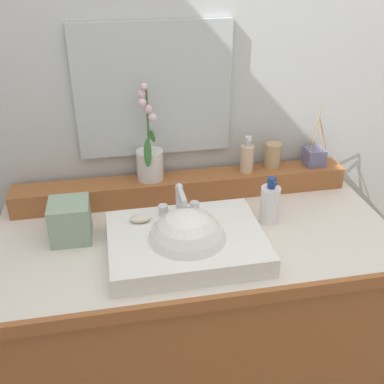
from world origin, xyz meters
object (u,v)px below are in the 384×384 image
(potted_plant, at_px, (150,158))
(tissue_box, at_px, (70,221))
(lotion_bottle, at_px, (270,203))
(reed_diffuser, at_px, (314,156))
(soap_bar, at_px, (140,218))
(soap_dispenser, at_px, (247,158))
(sink_basin, at_px, (187,245))
(tumbler_cup, at_px, (273,156))

(potted_plant, height_order, tissue_box, potted_plant)
(potted_plant, xyz_separation_m, lotion_bottle, (0.39, -0.24, -0.10))
(reed_diffuser, bearing_deg, soap_bar, -160.38)
(soap_bar, relative_size, soap_dispenser, 0.49)
(soap_dispenser, bearing_deg, sink_basin, -129.86)
(soap_bar, xyz_separation_m, tumbler_cup, (0.54, 0.26, 0.06))
(potted_plant, distance_m, reed_diffuser, 0.65)
(tumbler_cup, bearing_deg, soap_dispenser, -171.65)
(potted_plant, bearing_deg, tumbler_cup, 0.63)
(potted_plant, relative_size, soap_dispenser, 2.56)
(tumbler_cup, bearing_deg, lotion_bottle, -110.58)
(lotion_bottle, bearing_deg, tissue_box, 177.81)
(potted_plant, height_order, lotion_bottle, potted_plant)
(sink_basin, distance_m, lotion_bottle, 0.34)
(sink_basin, xyz_separation_m, soap_dispenser, (0.30, 0.36, 0.11))
(soap_bar, xyz_separation_m, tissue_box, (-0.23, 0.04, -0.01))
(sink_basin, bearing_deg, soap_bar, 140.33)
(soap_dispenser, xyz_separation_m, tumbler_cup, (0.11, 0.02, -0.01))
(tumbler_cup, relative_size, tissue_box, 0.74)
(soap_dispenser, height_order, reed_diffuser, reed_diffuser)
(soap_bar, relative_size, reed_diffuser, 0.28)
(sink_basin, bearing_deg, tumbler_cup, 42.57)
(soap_bar, height_order, reed_diffuser, reed_diffuser)
(soap_dispenser, bearing_deg, tissue_box, -162.88)
(lotion_bottle, bearing_deg, soap_bar, -177.67)
(sink_basin, relative_size, soap_bar, 6.99)
(soap_dispenser, distance_m, tumbler_cup, 0.11)
(sink_basin, xyz_separation_m, tissue_box, (-0.36, 0.16, 0.04))
(sink_basin, height_order, tissue_box, sink_basin)
(tumbler_cup, height_order, tissue_box, tumbler_cup)
(sink_basin, relative_size, tumbler_cup, 4.90)
(sink_basin, distance_m, reed_diffuser, 0.69)
(sink_basin, xyz_separation_m, reed_diffuser, (0.58, 0.37, 0.09))
(reed_diffuser, bearing_deg, potted_plant, 179.66)
(reed_diffuser, bearing_deg, tissue_box, -167.39)
(soap_dispenser, bearing_deg, potted_plant, 178.35)
(tumbler_cup, height_order, reed_diffuser, reed_diffuser)
(soap_bar, bearing_deg, sink_basin, -39.67)
(potted_plant, bearing_deg, tissue_box, -143.53)
(sink_basin, height_order, soap_dispenser, soap_dispenser)
(tumbler_cup, bearing_deg, tissue_box, -164.08)
(tissue_box, bearing_deg, soap_dispenser, 17.12)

